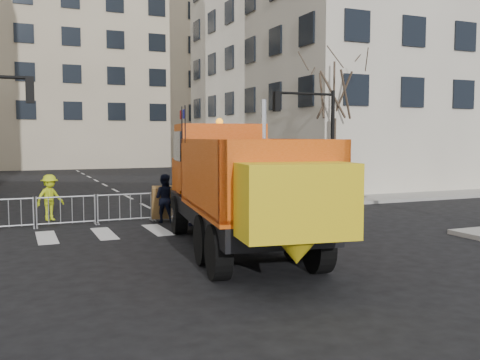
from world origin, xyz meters
name	(u,v)px	position (x,y,z in m)	size (l,w,h in m)	color
ground	(253,261)	(0.00, 0.00, 0.00)	(120.00, 120.00, 0.00)	black
sidewalk_back	(166,214)	(0.00, 8.50, 0.07)	(64.00, 5.00, 0.15)	gray
building_far	(63,59)	(0.00, 52.00, 12.00)	(30.00, 18.00, 24.00)	tan
traffic_light_right	(332,147)	(8.50, 9.50, 2.70)	(0.18, 0.18, 5.40)	black
crowd_barriers	(153,206)	(-0.75, 7.60, 0.55)	(12.60, 0.60, 1.10)	#9EA0A5
street_tree	(334,126)	(9.20, 10.50, 3.75)	(3.00, 3.00, 7.50)	#382B21
plow_truck	(239,183)	(0.10, 1.14, 1.92)	(4.63, 11.46, 4.33)	black
cop_a	(214,197)	(1.26, 6.23, 0.96)	(0.70, 0.46, 1.92)	black
cop_b	(164,198)	(-0.46, 7.00, 0.91)	(0.88, 0.69, 1.81)	black
cop_c	(195,203)	(0.39, 5.91, 0.81)	(0.95, 0.40, 1.62)	black
worker	(50,198)	(-4.42, 8.18, 0.99)	(1.09, 0.62, 1.68)	#BFD318
newspaper_box	(327,190)	(8.02, 9.18, 0.70)	(0.45, 0.40, 1.10)	maroon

